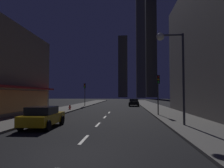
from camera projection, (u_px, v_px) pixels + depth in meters
ground_plane at (115, 107)px, 39.22m from camera, size 78.00×136.00×0.10m
sidewalk_right at (152, 106)px, 38.75m from camera, size 4.00×76.00×0.15m
sidewalk_left at (78, 106)px, 39.69m from camera, size 4.00×76.00×0.15m
lane_marking_center at (98, 125)px, 15.70m from camera, size 0.16×23.00×0.01m
skyscraper_distant_tall at (123, 67)px, 166.67m from camera, size 7.27×6.37×48.84m
skyscraper_distant_mid at (140, 43)px, 140.63m from camera, size 5.81×5.49×73.24m
skyscraper_distant_short at (151, 47)px, 162.44m from camera, size 8.13×8.57×79.02m
car_parked_near at (43, 117)px, 14.36m from camera, size 1.98×4.24×1.45m
car_parked_far at (134, 102)px, 40.65m from camera, size 1.98×4.24×1.45m
fire_hydrant_far_left at (70, 107)px, 29.76m from camera, size 0.42×0.30×0.65m
traffic_light_near_right at (158, 86)px, 21.98m from camera, size 0.32×0.48×4.20m
traffic_light_far_left at (85, 89)px, 38.53m from camera, size 0.32×0.48×4.20m
street_lamp_right at (171, 55)px, 14.92m from camera, size 1.96×0.56×6.58m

